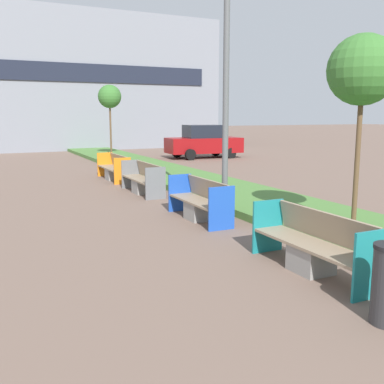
# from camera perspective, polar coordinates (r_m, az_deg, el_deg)

# --- Properties ---
(planter_grass_strip) EXTENTS (2.80, 120.00, 0.18)m
(planter_grass_strip) POSITION_cam_1_polar(r_m,az_deg,el_deg) (12.29, 8.94, -1.28)
(planter_grass_strip) COLOR #4C7A38
(planter_grass_strip) RESTS_ON ground
(building_backdrop) EXTENTS (18.69, 7.01, 9.41)m
(building_backdrop) POSITION_cam_1_polar(r_m,az_deg,el_deg) (35.18, -13.30, 13.25)
(building_backdrop) COLOR gray
(building_backdrop) RESTS_ON ground
(bench_teal_frame) EXTENTS (0.65, 2.38, 0.94)m
(bench_teal_frame) POSITION_cam_1_polar(r_m,az_deg,el_deg) (7.28, 15.18, -6.91)
(bench_teal_frame) COLOR gray
(bench_teal_frame) RESTS_ON ground
(bench_blue_frame) EXTENTS (0.65, 2.20, 0.94)m
(bench_blue_frame) POSITION_cam_1_polar(r_m,az_deg,el_deg) (10.47, 1.06, -1.53)
(bench_blue_frame) COLOR gray
(bench_blue_frame) RESTS_ON ground
(bench_grey_frame) EXTENTS (0.65, 2.36, 0.94)m
(bench_grey_frame) POSITION_cam_1_polar(r_m,az_deg,el_deg) (14.07, -6.18, 1.35)
(bench_grey_frame) COLOR gray
(bench_grey_frame) RESTS_ON ground
(bench_orange_frame) EXTENTS (0.65, 2.41, 0.94)m
(bench_orange_frame) POSITION_cam_1_polar(r_m,az_deg,el_deg) (17.16, -9.83, 2.79)
(bench_orange_frame) COLOR gray
(bench_orange_frame) RESTS_ON ground
(street_lamp_post) EXTENTS (0.24, 0.44, 7.87)m
(street_lamp_post) POSITION_cam_1_polar(r_m,az_deg,el_deg) (10.66, 4.43, 19.99)
(street_lamp_post) COLOR #56595B
(street_lamp_post) RESTS_ON ground
(sapling_tree_near) EXTENTS (1.37, 1.37, 3.96)m
(sapling_tree_near) POSITION_cam_1_polar(r_m,az_deg,el_deg) (9.51, 20.87, 14.17)
(sapling_tree_near) COLOR brown
(sapling_tree_near) RESTS_ON ground
(sapling_tree_far) EXTENTS (1.28, 1.28, 4.06)m
(sapling_tree_far) POSITION_cam_1_polar(r_m,az_deg,el_deg) (25.67, -10.42, 11.79)
(sapling_tree_far) COLOR brown
(sapling_tree_far) RESTS_ON ground
(parked_car_distant) EXTENTS (4.34, 2.14, 1.86)m
(parked_car_distant) POSITION_cam_1_polar(r_m,az_deg,el_deg) (25.60, 1.50, 6.40)
(parked_car_distant) COLOR maroon
(parked_car_distant) RESTS_ON ground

